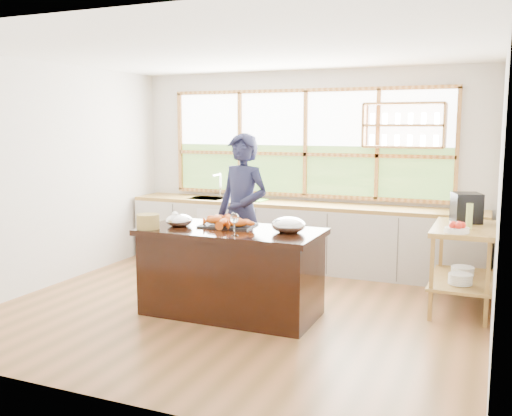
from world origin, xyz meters
The scene contains 18 objects.
ground_plane centered at (0.00, 0.00, 0.00)m, with size 5.00×5.00×0.00m, color #9A6338.
room_shell centered at (0.02, 0.51, 1.75)m, with size 5.02×4.52×2.71m.
back_counter centered at (-0.02, 1.94, 0.45)m, with size 4.90×0.63×0.90m.
right_shelf_unit centered at (2.19, 0.89, 0.60)m, with size 0.62×1.10×0.90m.
island centered at (0.00, -0.20, 0.45)m, with size 1.85×0.90×0.90m.
cook centered at (-0.22, 0.57, 0.93)m, with size 0.68×0.45×1.86m, color #1C1E3B.
potted_plant centered at (-0.82, 2.00, 1.03)m, with size 0.13×0.09×0.25m, color slate.
cutting_board centered at (-0.70, 1.94, 0.91)m, with size 0.40×0.30×0.01m, color #6AC73A.
espresso_machine centered at (2.19, 1.18, 1.06)m, with size 0.28×0.30×0.32m, color black.
wine_bottle centered at (2.24, 0.74, 1.03)m, with size 0.07×0.07×0.27m, color #A5BE5C.
fruit_bowl centered at (2.14, 0.51, 0.94)m, with size 0.24×0.24×0.11m.
slate_board centered at (-0.10, -0.05, 0.91)m, with size 0.55×0.40×0.02m, color black.
lobster_pile centered at (-0.11, -0.07, 0.96)m, with size 0.55×0.48×0.08m.
mixing_bowl_left centered at (-0.58, -0.25, 0.96)m, with size 0.28×0.28×0.13m, color silver.
mixing_bowl_right centered at (0.60, -0.13, 0.97)m, with size 0.34×0.34×0.16m, color silver.
wine_glass centered at (0.18, -0.49, 1.06)m, with size 0.08×0.08×0.22m.
wicker_basket centered at (-0.79, -0.51, 0.98)m, with size 0.24×0.24×0.15m, color olive.
parchment_roll centered at (-0.79, 0.05, 0.94)m, with size 0.08×0.08×0.30m, color silver.
Camera 1 is at (2.47, -5.38, 1.95)m, focal length 40.00 mm.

